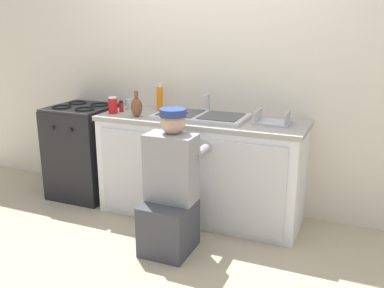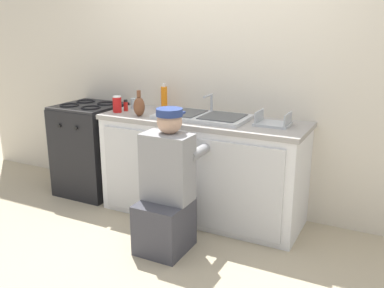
# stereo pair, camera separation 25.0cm
# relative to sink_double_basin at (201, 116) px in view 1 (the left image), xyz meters

# --- Properties ---
(ground_plane) EXTENTS (12.00, 12.00, 0.00)m
(ground_plane) POSITION_rel_sink_double_basin_xyz_m (0.00, -0.30, -0.93)
(ground_plane) COLOR tan
(back_wall) EXTENTS (6.00, 0.10, 2.50)m
(back_wall) POSITION_rel_sink_double_basin_xyz_m (0.00, 0.35, 0.32)
(back_wall) COLOR beige
(back_wall) RESTS_ON ground_plane
(counter_cabinet) EXTENTS (1.80, 0.62, 0.87)m
(counter_cabinet) POSITION_rel_sink_double_basin_xyz_m (0.00, -0.01, -0.50)
(counter_cabinet) COLOR white
(counter_cabinet) RESTS_ON ground_plane
(countertop) EXTENTS (1.84, 0.62, 0.04)m
(countertop) POSITION_rel_sink_double_basin_xyz_m (0.00, -0.00, -0.04)
(countertop) COLOR #9E9993
(countertop) RESTS_ON counter_cabinet
(sink_double_basin) EXTENTS (0.80, 0.44, 0.19)m
(sink_double_basin) POSITION_rel_sink_double_basin_xyz_m (0.00, 0.00, 0.00)
(sink_double_basin) COLOR silver
(sink_double_basin) RESTS_ON countertop
(stove_range) EXTENTS (0.59, 0.62, 0.93)m
(stove_range) POSITION_rel_sink_double_basin_xyz_m (-1.27, -0.00, -0.47)
(stove_range) COLOR black
(stove_range) RESTS_ON ground_plane
(plumber_person) EXTENTS (0.42, 0.61, 1.10)m
(plumber_person) POSITION_rel_sink_double_basin_xyz_m (0.02, -0.66, -0.47)
(plumber_person) COLOR #3F3F47
(plumber_person) RESTS_ON ground_plane
(soap_bottle_orange) EXTENTS (0.06, 0.06, 0.25)m
(soap_bottle_orange) POSITION_rel_sink_double_basin_xyz_m (-0.48, 0.16, 0.09)
(soap_bottle_orange) COLOR orange
(soap_bottle_orange) RESTS_ON countertop
(water_glass) EXTENTS (0.06, 0.06, 0.10)m
(water_glass) POSITION_rel_sink_double_basin_xyz_m (-0.77, 0.08, 0.03)
(water_glass) COLOR #ADC6CC
(water_glass) RESTS_ON countertop
(spice_bottle_red) EXTENTS (0.04, 0.04, 0.10)m
(spice_bottle_red) POSITION_rel_sink_double_basin_xyz_m (-0.78, -0.04, 0.03)
(spice_bottle_red) COLOR red
(spice_bottle_red) RESTS_ON countertop
(soda_cup_red) EXTENTS (0.08, 0.08, 0.15)m
(soda_cup_red) POSITION_rel_sink_double_basin_xyz_m (-0.81, -0.13, 0.06)
(soda_cup_red) COLOR red
(soda_cup_red) RESTS_ON countertop
(vase_decorative) EXTENTS (0.10, 0.10, 0.23)m
(vase_decorative) POSITION_rel_sink_double_basin_xyz_m (-0.54, -0.18, 0.07)
(vase_decorative) COLOR brown
(vase_decorative) RESTS_ON countertop
(dish_rack_tray) EXTENTS (0.28, 0.22, 0.11)m
(dish_rack_tray) POSITION_rel_sink_double_basin_xyz_m (0.62, 0.02, 0.01)
(dish_rack_tray) COLOR #B2B7BC
(dish_rack_tray) RESTS_ON countertop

